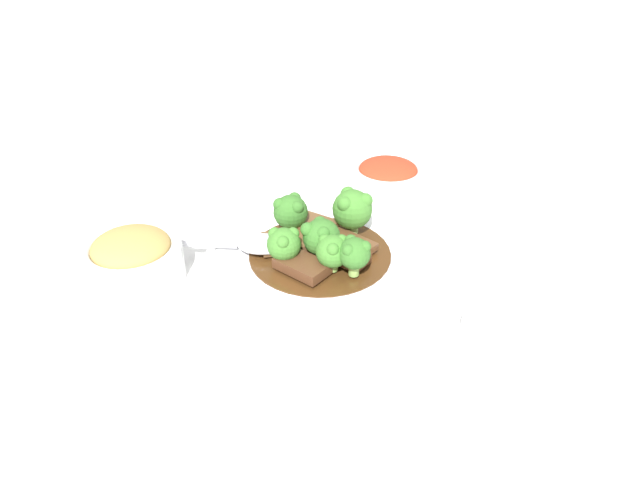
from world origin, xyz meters
TOP-DOWN VIEW (x-y plane):
  - ground_plane at (0.00, 0.00)m, footprint 4.00×4.00m
  - main_plate at (0.00, 0.00)m, footprint 0.27×0.27m
  - beef_strip_0 at (-0.03, 0.02)m, footprint 0.05×0.06m
  - beef_strip_1 at (-0.00, -0.04)m, footprint 0.06×0.06m
  - beef_strip_2 at (0.03, 0.03)m, footprint 0.07×0.07m
  - beef_strip_3 at (-0.04, -0.01)m, footprint 0.06×0.06m
  - beef_strip_4 at (0.04, -0.02)m, footprint 0.06×0.04m
  - broccoli_floret_0 at (0.00, 0.01)m, footprint 0.04×0.04m
  - broccoli_floret_1 at (-0.03, 0.05)m, footprint 0.04×0.04m
  - broccoli_floret_2 at (0.04, 0.01)m, footprint 0.04×0.04m
  - broccoli_floret_3 at (0.03, -0.05)m, footprint 0.04×0.04m
  - broccoli_floret_4 at (-0.04, -0.04)m, footprint 0.05×0.05m
  - broccoli_floret_5 at (-0.01, 0.04)m, footprint 0.04×0.04m
  - serving_spoon at (0.09, -0.02)m, footprint 0.23×0.08m
  - side_bowl_kimchi at (-0.12, -0.17)m, footprint 0.11×0.11m
  - side_bowl_appetizer at (0.21, -0.01)m, footprint 0.11×0.11m
  - sauce_dish at (-0.15, 0.15)m, footprint 0.07×0.07m

SIDE VIEW (x-z plane):
  - ground_plane at x=0.00m, z-range 0.00..0.00m
  - sauce_dish at x=-0.15m, z-range 0.00..0.01m
  - main_plate at x=0.00m, z-range 0.00..0.02m
  - side_bowl_kimchi at x=-0.12m, z-range 0.00..0.04m
  - beef_strip_3 at x=-0.04m, z-range 0.02..0.03m
  - beef_strip_4 at x=0.04m, z-range 0.02..0.03m
  - beef_strip_0 at x=-0.03m, z-range 0.02..0.03m
  - beef_strip_2 at x=0.03m, z-range 0.02..0.03m
  - serving_spoon at x=0.09m, z-range 0.02..0.03m
  - beef_strip_1 at x=0.00m, z-range 0.02..0.03m
  - side_bowl_appetizer at x=0.21m, z-range 0.00..0.06m
  - broccoli_floret_2 at x=0.04m, z-range 0.02..0.06m
  - broccoli_floret_5 at x=-0.01m, z-range 0.02..0.07m
  - broccoli_floret_0 at x=0.00m, z-range 0.02..0.07m
  - broccoli_floret_1 at x=-0.03m, z-range 0.02..0.07m
  - broccoli_floret_3 at x=0.03m, z-range 0.02..0.07m
  - broccoli_floret_4 at x=-0.04m, z-range 0.02..0.08m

